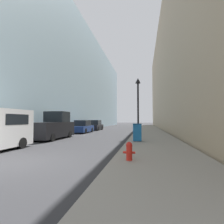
# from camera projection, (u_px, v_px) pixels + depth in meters

# --- Properties ---
(ground_plane) EXTENTS (200.00, 200.00, 0.00)m
(ground_plane) POSITION_uv_depth(u_px,v_px,m) (7.00, 164.00, 6.67)
(ground_plane) COLOR #2D2D30
(sidewalk_right) EXTENTS (3.99, 60.00, 0.13)m
(sidewalk_right) POSITION_uv_depth(u_px,v_px,m) (150.00, 132.00, 23.27)
(sidewalk_right) COLOR gray
(sidewalk_right) RESTS_ON ground
(building_left_glass) EXTENTS (12.00, 60.00, 18.42)m
(building_left_glass) POSITION_uv_depth(u_px,v_px,m) (64.00, 82.00, 34.55)
(building_left_glass) COLOR #99B7C6
(building_left_glass) RESTS_ON ground
(building_right_stone) EXTENTS (12.00, 60.00, 20.22)m
(building_right_stone) POSITION_uv_depth(u_px,v_px,m) (196.00, 71.00, 30.09)
(building_right_stone) COLOR tan
(building_right_stone) RESTS_ON ground
(fire_hydrant) EXTENTS (0.47, 0.36, 0.71)m
(fire_hydrant) POSITION_uv_depth(u_px,v_px,m) (129.00, 151.00, 6.70)
(fire_hydrant) COLOR red
(fire_hydrant) RESTS_ON sidewalk_right
(trash_bin) EXTENTS (0.62, 0.70, 1.28)m
(trash_bin) POSITION_uv_depth(u_px,v_px,m) (137.00, 132.00, 12.78)
(trash_bin) COLOR #19609E
(trash_bin) RESTS_ON sidewalk_right
(lamppost) EXTENTS (0.51, 0.51, 5.58)m
(lamppost) POSITION_uv_depth(u_px,v_px,m) (138.00, 99.00, 16.71)
(lamppost) COLOR black
(lamppost) RESTS_ON sidewalk_right
(pickup_truck) EXTENTS (2.10, 5.17, 2.45)m
(pickup_truck) POSITION_uv_depth(u_px,v_px,m) (53.00, 127.00, 15.49)
(pickup_truck) COLOR black
(pickup_truck) RESTS_ON ground
(parked_sedan_near) EXTENTS (1.83, 4.36, 1.64)m
(parked_sedan_near) POSITION_uv_depth(u_px,v_px,m) (83.00, 127.00, 22.76)
(parked_sedan_near) COLOR navy
(parked_sedan_near) RESTS_ON ground
(parked_sedan_far) EXTENTS (1.90, 4.12, 1.64)m
(parked_sedan_far) POSITION_uv_depth(u_px,v_px,m) (95.00, 126.00, 28.62)
(parked_sedan_far) COLOR black
(parked_sedan_far) RESTS_ON ground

